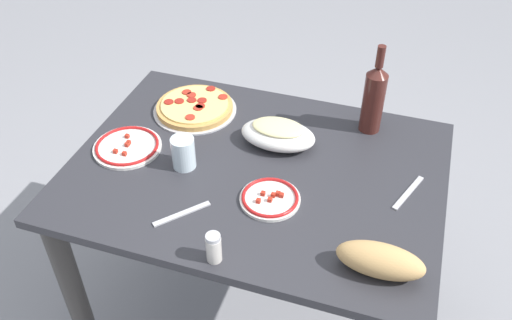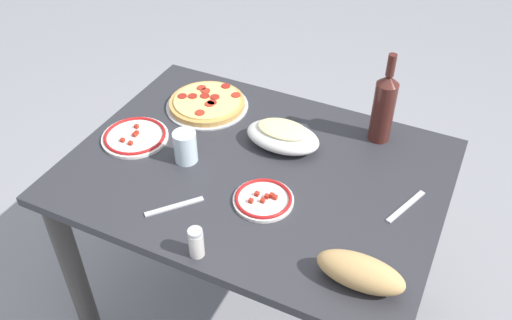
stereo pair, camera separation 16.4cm
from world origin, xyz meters
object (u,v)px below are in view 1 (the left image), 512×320
(wine_bottle, at_px, (374,97))
(water_glass, at_px, (183,153))
(bread_loaf, at_px, (380,260))
(pepperoni_pizza, at_px, (195,107))
(dining_table, at_px, (256,200))
(spice_shaker, at_px, (214,248))
(side_plate_far, at_px, (127,146))
(baked_pasta_dish, at_px, (278,133))
(side_plate_near, at_px, (270,198))

(wine_bottle, bearing_deg, water_glass, 35.92)
(bread_loaf, bearing_deg, water_glass, -19.65)
(pepperoni_pizza, relative_size, bread_loaf, 1.31)
(dining_table, relative_size, wine_bottle, 3.69)
(bread_loaf, height_order, spice_shaker, spice_shaker)
(pepperoni_pizza, relative_size, side_plate_far, 1.33)
(baked_pasta_dish, bearing_deg, bread_loaf, 132.66)
(bread_loaf, xyz_separation_m, spice_shaker, (0.40, 0.09, 0.00))
(water_glass, xyz_separation_m, bread_loaf, (-0.62, 0.22, -0.01))
(side_plate_near, bearing_deg, spice_shaker, 73.84)
(dining_table, xyz_separation_m, bread_loaf, (-0.41, 0.28, 0.18))
(side_plate_far, bearing_deg, bread_loaf, 163.74)
(baked_pasta_dish, bearing_deg, side_plate_far, 21.30)
(pepperoni_pizza, bearing_deg, bread_loaf, 144.61)
(dining_table, distance_m, pepperoni_pizza, 0.40)
(side_plate_far, xyz_separation_m, bread_loaf, (-0.83, 0.24, 0.03))
(pepperoni_pizza, height_order, side_plate_near, pepperoni_pizza)
(pepperoni_pizza, bearing_deg, water_glass, 106.90)
(side_plate_near, relative_size, side_plate_far, 0.80)
(pepperoni_pizza, height_order, side_plate_far, pepperoni_pizza)
(water_glass, bearing_deg, dining_table, -164.23)
(wine_bottle, relative_size, water_glass, 2.99)
(baked_pasta_dish, height_order, side_plate_near, baked_pasta_dish)
(spice_shaker, bearing_deg, baked_pasta_dish, -92.10)
(pepperoni_pizza, bearing_deg, baked_pasta_dish, 164.96)
(side_plate_near, distance_m, spice_shaker, 0.26)
(pepperoni_pizza, relative_size, wine_bottle, 0.94)
(pepperoni_pizza, xyz_separation_m, bread_loaf, (-0.71, 0.50, 0.03))
(side_plate_far, distance_m, bread_loaf, 0.86)
(wine_bottle, bearing_deg, baked_pasta_dish, 33.06)
(side_plate_far, height_order, spice_shaker, spice_shaker)
(wine_bottle, height_order, bread_loaf, wine_bottle)
(side_plate_far, height_order, bread_loaf, bread_loaf)
(side_plate_near, xyz_separation_m, side_plate_far, (0.50, -0.08, -0.00))
(side_plate_far, bearing_deg, water_glass, 174.62)
(baked_pasta_dish, relative_size, spice_shaker, 2.76)
(wine_bottle, bearing_deg, bread_loaf, 101.34)
(wine_bottle, distance_m, spice_shaker, 0.74)
(baked_pasta_dish, bearing_deg, dining_table, 77.57)
(dining_table, bearing_deg, side_plate_near, 123.74)
(baked_pasta_dish, relative_size, side_plate_far, 1.11)
(wine_bottle, relative_size, side_plate_near, 1.75)
(dining_table, relative_size, pepperoni_pizza, 3.91)
(side_plate_far, bearing_deg, side_plate_near, 170.44)
(side_plate_near, xyz_separation_m, spice_shaker, (0.07, 0.25, 0.03))
(dining_table, height_order, side_plate_near, side_plate_near)
(baked_pasta_dish, height_order, spice_shaker, spice_shaker)
(bread_loaf, bearing_deg, baked_pasta_dish, -47.34)
(bread_loaf, bearing_deg, spice_shaker, 12.67)
(water_glass, height_order, spice_shaker, water_glass)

